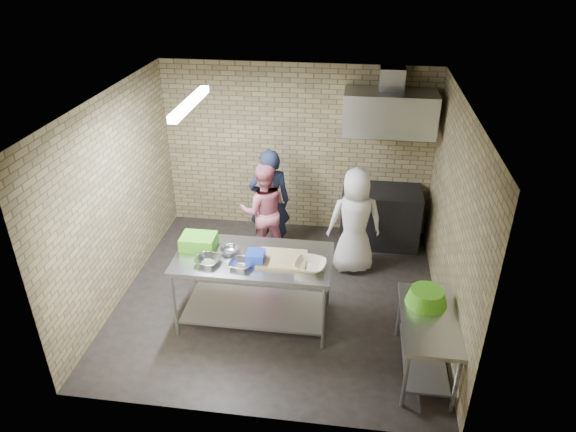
% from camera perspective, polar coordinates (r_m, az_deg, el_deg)
% --- Properties ---
extents(floor, '(4.20, 4.20, 0.00)m').
position_cam_1_polar(floor, '(7.13, -1.02, -8.85)').
color(floor, black).
rests_on(floor, ground).
extents(ceiling, '(4.20, 4.20, 0.00)m').
position_cam_1_polar(ceiling, '(5.90, -1.25, 12.46)').
color(ceiling, black).
rests_on(ceiling, ground).
extents(back_wall, '(4.20, 0.06, 2.70)m').
position_cam_1_polar(back_wall, '(8.21, 1.01, 7.25)').
color(back_wall, tan).
rests_on(back_wall, ground).
extents(front_wall, '(4.20, 0.06, 2.70)m').
position_cam_1_polar(front_wall, '(4.76, -4.84, -10.44)').
color(front_wall, tan).
rests_on(front_wall, ground).
extents(left_wall, '(0.06, 4.00, 2.70)m').
position_cam_1_polar(left_wall, '(7.01, -18.36, 1.82)').
color(left_wall, tan).
rests_on(left_wall, ground).
extents(right_wall, '(0.06, 4.00, 2.70)m').
position_cam_1_polar(right_wall, '(6.46, 17.62, -0.43)').
color(right_wall, tan).
rests_on(right_wall, ground).
extents(prep_table, '(1.88, 0.94, 0.94)m').
position_cam_1_polar(prep_table, '(6.50, -3.70, -7.98)').
color(prep_table, '#AEB1B5').
rests_on(prep_table, floor).
extents(side_counter, '(0.60, 1.20, 0.75)m').
position_cam_1_polar(side_counter, '(6.06, 14.84, -13.42)').
color(side_counter, silver).
rests_on(side_counter, floor).
extents(stove, '(1.20, 0.70, 0.90)m').
position_cam_1_polar(stove, '(8.23, 10.03, -0.05)').
color(stove, black).
rests_on(stove, floor).
extents(range_hood, '(1.30, 0.60, 0.60)m').
position_cam_1_polar(range_hood, '(7.64, 11.07, 11.05)').
color(range_hood, silver).
rests_on(range_hood, back_wall).
extents(hood_duct, '(0.35, 0.30, 0.30)m').
position_cam_1_polar(hood_duct, '(7.67, 11.35, 14.59)').
color(hood_duct, '#A5A8AD').
rests_on(hood_duct, back_wall).
extents(wall_shelf, '(0.80, 0.20, 0.04)m').
position_cam_1_polar(wall_shelf, '(7.90, 13.10, 10.05)').
color(wall_shelf, '#3F2B19').
rests_on(wall_shelf, back_wall).
extents(fluorescent_fixture, '(0.10, 1.25, 0.08)m').
position_cam_1_polar(fluorescent_fixture, '(6.14, -10.72, 12.06)').
color(fluorescent_fixture, white).
rests_on(fluorescent_fixture, ceiling).
extents(green_crate, '(0.42, 0.31, 0.17)m').
position_cam_1_polar(green_crate, '(6.45, -9.77, -2.80)').
color(green_crate, '#4AB521').
rests_on(green_crate, prep_table).
extents(blue_tub, '(0.21, 0.21, 0.14)m').
position_cam_1_polar(blue_tub, '(6.11, -3.57, -4.52)').
color(blue_tub, blue).
rests_on(blue_tub, prep_table).
extents(cutting_board, '(0.57, 0.44, 0.03)m').
position_cam_1_polar(cutting_board, '(6.16, -0.67, -4.74)').
color(cutting_board, tan).
rests_on(cutting_board, prep_table).
extents(mixing_bowl_a, '(0.33, 0.33, 0.07)m').
position_cam_1_polar(mixing_bowl_a, '(6.16, -8.79, -4.85)').
color(mixing_bowl_a, '#ACADB3').
rests_on(mixing_bowl_a, prep_table).
extents(mixing_bowl_b, '(0.26, 0.26, 0.07)m').
position_cam_1_polar(mixing_bowl_b, '(6.32, -6.43, -3.78)').
color(mixing_bowl_b, '#BBBCC2').
rests_on(mixing_bowl_b, prep_table).
extents(mixing_bowl_c, '(0.31, 0.31, 0.07)m').
position_cam_1_polar(mixing_bowl_c, '(6.06, -5.18, -5.29)').
color(mixing_bowl_c, silver).
rests_on(mixing_bowl_c, prep_table).
extents(ceramic_bowl, '(0.41, 0.41, 0.09)m').
position_cam_1_polar(ceramic_bowl, '(6.00, 2.47, -5.43)').
color(ceramic_bowl, beige).
rests_on(ceramic_bowl, prep_table).
extents(green_basin, '(0.46, 0.46, 0.17)m').
position_cam_1_polar(green_basin, '(5.96, 14.97, -8.52)').
color(green_basin, '#59C626').
rests_on(green_basin, side_counter).
extents(bottle_red, '(0.07, 0.07, 0.18)m').
position_cam_1_polar(bottle_red, '(7.85, 11.34, 10.95)').
color(bottle_red, '#B22619').
rests_on(bottle_red, wall_shelf).
extents(bottle_green, '(0.06, 0.06, 0.15)m').
position_cam_1_polar(bottle_green, '(7.89, 14.28, 10.61)').
color(bottle_green, green).
rests_on(bottle_green, wall_shelf).
extents(man_navy, '(0.68, 0.52, 1.67)m').
position_cam_1_polar(man_navy, '(7.71, -2.02, 1.54)').
color(man_navy, '#131B31').
rests_on(man_navy, floor).
extents(woman_pink, '(0.84, 0.72, 1.49)m').
position_cam_1_polar(woman_pink, '(7.66, -2.68, 0.59)').
color(woman_pink, pink).
rests_on(woman_pink, floor).
extents(woman_white, '(0.84, 0.61, 1.57)m').
position_cam_1_polar(woman_white, '(7.35, 7.35, -0.57)').
color(woman_white, white).
rests_on(woman_white, floor).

